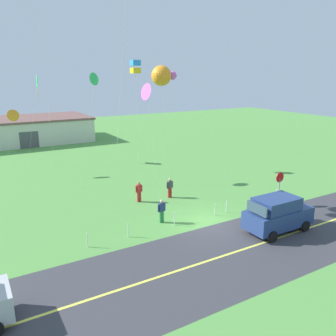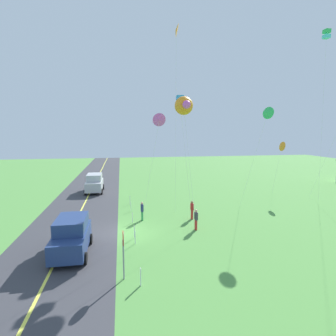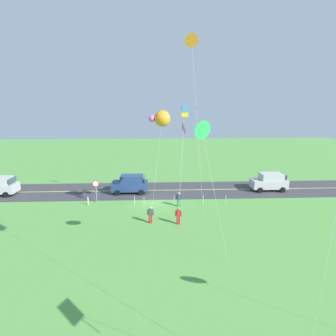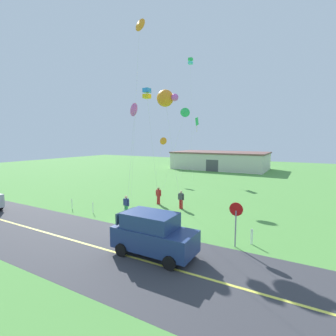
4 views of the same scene
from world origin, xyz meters
name	(u,v)px [view 3 (image 3 of 4)]	position (x,y,z in m)	size (l,w,h in m)	color
ground_plane	(155,202)	(0.00, 0.00, -0.05)	(120.00, 120.00, 0.10)	#549342
asphalt_road	(155,190)	(0.00, -4.00, 0.00)	(120.00, 7.00, 0.00)	#38383D
road_centre_stripe	(155,190)	(0.00, -4.00, 0.01)	(120.00, 0.16, 0.00)	#E5E04C
car_suv_foreground	(131,184)	(2.98, -3.21, 1.15)	(4.40, 2.12, 2.24)	navy
car_parked_west_far	(269,182)	(-14.65, -3.46, 1.15)	(4.40, 2.12, 2.24)	#B7B7BC
stop_sign	(96,187)	(6.48, -0.10, 1.80)	(0.76, 0.08, 2.56)	gray
person_adult_near	(179,199)	(-2.62, 1.54, 0.86)	(0.58, 0.22, 1.60)	#338C4C
person_adult_companion	(178,215)	(-2.22, 5.80, 0.86)	(0.58, 0.22, 1.60)	red
person_child_watcher	(151,214)	(0.31, 5.44, 0.86)	(0.58, 0.22, 1.60)	red
kite_red_low	(183,129)	(-2.79, 3.07, 8.41)	(0.52, 2.11, 8.99)	silver
kite_blue_mid	(185,112)	(-2.75, 4.80, 9.98)	(0.81, 1.28, 10.45)	silver
kite_yellow_high	(162,119)	(-0.77, 4.68, 9.43)	(1.90, 1.47, 10.13)	silver
kite_pink_drift	(192,42)	(-3.28, 4.57, 15.60)	(2.05, 0.59, 16.25)	silver
kite_orange_near	(202,130)	(-2.89, 12.80, 9.10)	(2.89, 1.68, 9.69)	silver
fence_post_0	(226,199)	(-7.94, 0.70, 0.45)	(0.05, 0.05, 0.90)	silver
fence_post_1	(203,199)	(-5.42, 0.70, 0.45)	(0.05, 0.05, 0.90)	silver
fence_post_2	(174,200)	(-2.15, 0.70, 0.45)	(0.05, 0.05, 0.90)	silver
fence_post_3	(144,200)	(1.15, 0.70, 0.45)	(0.05, 0.05, 0.90)	silver
fence_post_4	(135,200)	(2.18, 0.70, 0.45)	(0.05, 0.05, 0.90)	silver
fence_post_5	(88,201)	(7.26, 0.70, 0.45)	(0.05, 0.05, 0.90)	silver
fence_post_6	(88,201)	(7.19, 0.70, 0.45)	(0.05, 0.05, 0.90)	silver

